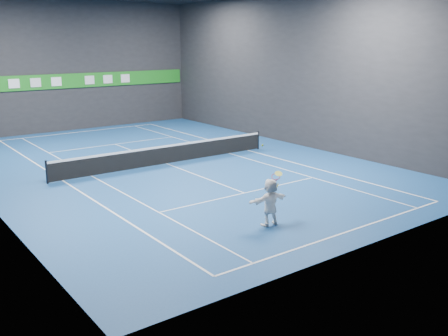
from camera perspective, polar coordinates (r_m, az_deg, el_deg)
ground at (r=26.15m, az=-6.49°, el=0.46°), size 26.00×26.00×0.00m
wall_back at (r=37.27m, az=-17.02°, el=11.06°), size 18.00×0.10×9.00m
wall_front at (r=15.65m, az=18.02°, el=7.32°), size 18.00×0.10×9.00m
wall_right at (r=30.94m, az=8.08°, el=10.99°), size 0.10×26.00×9.00m
baseline_near at (r=17.37m, az=13.89°, el=-7.09°), size 10.98×0.08×0.01m
baseline_far at (r=36.72m, az=-15.92°, el=4.01°), size 10.98×0.08×0.01m
sideline_doubles_left at (r=23.97m, az=-17.89°, el=-1.42°), size 0.08×23.78×0.01m
sideline_doubles_right at (r=29.21m, az=2.85°, el=2.01°), size 0.08×23.78×0.01m
sideline_singles_left at (r=24.42m, az=-14.84°, el=-0.92°), size 0.06×23.78×0.01m
sideline_singles_right at (r=28.37m, az=0.70°, el=1.65°), size 0.06×23.78×0.01m
service_line_near at (r=21.05m, az=2.35°, el=-2.87°), size 8.23×0.06×0.01m
service_line_far at (r=31.72m, az=-12.34°, el=2.68°), size 8.23×0.06×0.01m
center_service_line at (r=26.15m, az=-6.49°, el=0.47°), size 0.06×12.80×0.01m
player at (r=17.28m, az=5.30°, el=-3.90°), size 1.57×0.59×1.67m
tennis_ball at (r=16.78m, az=4.42°, el=2.60°), size 0.07×0.07×0.07m
tennis_net at (r=26.03m, az=-6.52°, el=1.62°), size 12.50×0.10×1.07m
sponsor_banner at (r=37.27m, az=-16.87°, el=9.52°), size 17.64×0.11×1.00m
tennis_racket at (r=17.27m, az=5.99°, el=-1.10°), size 0.47×0.34×0.68m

